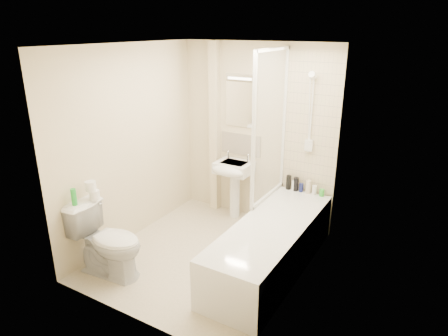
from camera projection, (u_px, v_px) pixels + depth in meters
The scene contains 26 objects.
floor at pixel (207, 255), 4.74m from camera, with size 2.50×2.50×0.00m, color beige.
wall_back at pixel (256, 134), 5.35m from camera, with size 2.20×0.02×2.40m, color beige.
wall_left at pixel (130, 145), 4.86m from camera, with size 0.02×2.50×2.40m, color beige.
wall_right at pixel (302, 178), 3.81m from camera, with size 0.02×2.50×2.40m, color beige.
ceiling at pixel (204, 45), 3.93m from camera, with size 2.20×2.50×0.02m, color white.
tile_back at pixel (311, 125), 4.91m from camera, with size 0.70×0.01×1.75m, color beige.
tile_right at pixel (308, 152), 3.86m from camera, with size 0.01×2.10×1.75m, color beige.
pipe_boxing at pixel (215, 130), 5.60m from camera, with size 0.12×0.12×2.40m, color beige.
splashback at pixel (241, 144), 5.51m from camera, with size 0.60×0.01×0.30m, color beige.
mirror at pixel (241, 105), 5.32m from camera, with size 0.46×0.01×0.60m, color white.
strip_light at pixel (241, 77), 5.18m from camera, with size 0.42×0.07×0.07m, color silver.
bathtub at pixel (271, 245), 4.41m from camera, with size 0.70×2.10×0.55m.
shower_screen at pixel (270, 127), 4.71m from camera, with size 0.04×0.92×1.80m.
shower_fixture at pixel (311, 116), 4.83m from camera, with size 0.10×0.16×0.99m.
pedestal_sink at pixel (233, 174), 5.45m from camera, with size 0.49×0.46×0.94m.
bottle_black_a at pixel (288, 182), 5.21m from camera, with size 0.06×0.06×0.19m, color black.
bottle_white_a at pixel (294, 185), 5.19m from camera, with size 0.05×0.05×0.13m, color white.
bottle_black_b at pixel (296, 184), 5.16m from camera, with size 0.07×0.07×0.18m, color black.
bottle_blue at pixel (301, 188), 5.14m from camera, with size 0.05×0.05×0.11m, color navy.
bottle_cream at pixel (308, 187), 5.09m from camera, with size 0.07×0.07×0.17m, color beige.
bottle_white_b at pixel (314, 190), 5.06m from camera, with size 0.06×0.06×0.12m, color white.
bottle_green at pixel (322, 193), 5.01m from camera, with size 0.06×0.06×0.09m, color green.
toilet at pixel (108, 241), 4.27m from camera, with size 0.83×0.52×0.81m, color white.
toilet_roll_lower at pixel (94, 195), 4.29m from camera, with size 0.11×0.11×0.10m, color white.
toilet_roll_upper at pixel (91, 186), 4.25m from camera, with size 0.12×0.12×0.10m, color white.
green_bottle at pixel (74, 197), 4.14m from camera, with size 0.06×0.06×0.18m, color green.
Camera 1 is at (2.26, -3.44, 2.58)m, focal length 32.00 mm.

